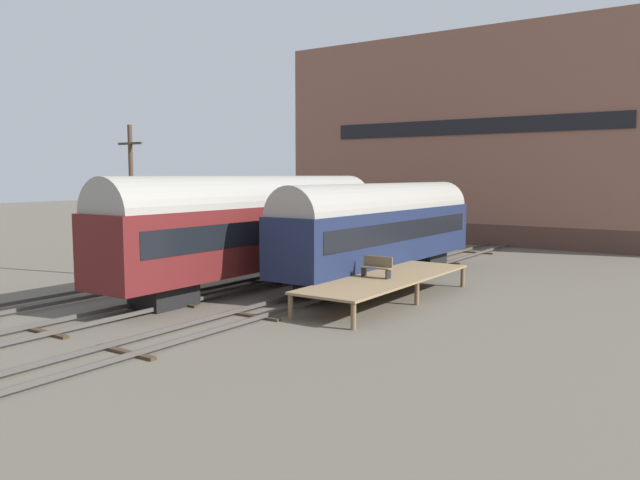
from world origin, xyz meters
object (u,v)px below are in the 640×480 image
(train_car_maroon, at_px, (255,224))
(bench, at_px, (377,266))
(utility_pole, at_px, (132,199))
(train_car_navy, at_px, (382,225))
(person_worker, at_px, (151,272))

(train_car_maroon, distance_m, bench, 7.02)
(utility_pole, bearing_deg, train_car_navy, 30.62)
(train_car_maroon, distance_m, person_worker, 5.48)
(person_worker, bearing_deg, train_car_navy, 54.72)
(train_car_maroon, height_order, utility_pole, utility_pole)
(bench, bearing_deg, utility_pole, -172.97)
(bench, bearing_deg, train_car_maroon, -180.00)
(train_car_maroon, bearing_deg, bench, 0.00)
(person_worker, xyz_separation_m, utility_pole, (-4.64, 2.78, 3.16))
(utility_pole, bearing_deg, person_worker, -30.91)
(train_car_navy, relative_size, person_worker, 9.38)
(train_car_maroon, xyz_separation_m, utility_pole, (-7.03, -1.71, 1.12))
(bench, xyz_separation_m, utility_pole, (-13.87, -1.71, 2.65))
(train_car_maroon, relative_size, bench, 12.91)
(train_car_navy, xyz_separation_m, utility_pole, (-11.36, -6.73, 1.32))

